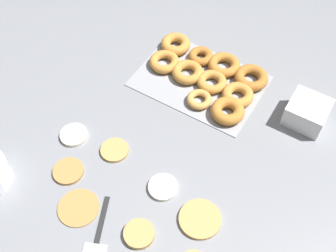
{
  "coord_description": "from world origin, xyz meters",
  "views": [
    {
      "loc": [
        -0.36,
        0.51,
        1.04
      ],
      "look_at": [
        0.02,
        -0.11,
        0.04
      ],
      "focal_mm": 45.0,
      "sensor_mm": 36.0,
      "label": 1
    }
  ],
  "objects_px": {
    "pancake_1": "(200,219)",
    "donut_tray": "(208,77)",
    "pancake_2": "(139,234)",
    "pancake_4": "(163,187)",
    "pancake_5": "(115,150)",
    "pancake_7": "(68,171)",
    "container_stack": "(307,112)",
    "pancake_0": "(78,207)",
    "pancake_6": "(74,135)"
  },
  "relations": [
    {
      "from": "pancake_4",
      "to": "donut_tray",
      "type": "relative_size",
      "value": 0.2
    },
    {
      "from": "pancake_4",
      "to": "donut_tray",
      "type": "distance_m",
      "value": 0.43
    },
    {
      "from": "pancake_6",
      "to": "container_stack",
      "type": "distance_m",
      "value": 0.7
    },
    {
      "from": "pancake_4",
      "to": "pancake_5",
      "type": "distance_m",
      "value": 0.19
    },
    {
      "from": "donut_tray",
      "to": "pancake_1",
      "type": "bearing_deg",
      "value": 115.87
    },
    {
      "from": "pancake_0",
      "to": "donut_tray",
      "type": "bearing_deg",
      "value": -97.53
    },
    {
      "from": "pancake_4",
      "to": "pancake_5",
      "type": "relative_size",
      "value": 1.0
    },
    {
      "from": "donut_tray",
      "to": "pancake_2",
      "type": "bearing_deg",
      "value": 100.32
    },
    {
      "from": "pancake_0",
      "to": "pancake_5",
      "type": "bearing_deg",
      "value": -83.27
    },
    {
      "from": "pancake_1",
      "to": "pancake_7",
      "type": "height_order",
      "value": "same"
    },
    {
      "from": "donut_tray",
      "to": "container_stack",
      "type": "xyz_separation_m",
      "value": [
        -0.33,
        -0.01,
        0.02
      ]
    },
    {
      "from": "pancake_6",
      "to": "container_stack",
      "type": "bearing_deg",
      "value": -143.58
    },
    {
      "from": "donut_tray",
      "to": "container_stack",
      "type": "distance_m",
      "value": 0.33
    },
    {
      "from": "pancake_2",
      "to": "donut_tray",
      "type": "relative_size",
      "value": 0.2
    },
    {
      "from": "pancake_2",
      "to": "pancake_7",
      "type": "relative_size",
      "value": 0.92
    },
    {
      "from": "pancake_4",
      "to": "pancake_5",
      "type": "height_order",
      "value": "pancake_4"
    },
    {
      "from": "pancake_1",
      "to": "pancake_7",
      "type": "xyz_separation_m",
      "value": [
        0.39,
        0.07,
        -0.0
      ]
    },
    {
      "from": "pancake_2",
      "to": "pancake_6",
      "type": "distance_m",
      "value": 0.37
    },
    {
      "from": "pancake_1",
      "to": "pancake_5",
      "type": "relative_size",
      "value": 1.37
    },
    {
      "from": "pancake_0",
      "to": "pancake_5",
      "type": "relative_size",
      "value": 1.36
    },
    {
      "from": "pancake_1",
      "to": "pancake_7",
      "type": "relative_size",
      "value": 1.29
    },
    {
      "from": "pancake_0",
      "to": "pancake_2",
      "type": "height_order",
      "value": "pancake_2"
    },
    {
      "from": "pancake_2",
      "to": "pancake_0",
      "type": "bearing_deg",
      "value": 7.1
    },
    {
      "from": "pancake_5",
      "to": "pancake_1",
      "type": "bearing_deg",
      "value": 169.65
    },
    {
      "from": "pancake_1",
      "to": "pancake_6",
      "type": "bearing_deg",
      "value": -4.74
    },
    {
      "from": "pancake_5",
      "to": "pancake_7",
      "type": "height_order",
      "value": "same"
    },
    {
      "from": "pancake_0",
      "to": "pancake_5",
      "type": "xyz_separation_m",
      "value": [
        0.02,
        -0.2,
        0.0
      ]
    },
    {
      "from": "pancake_0",
      "to": "pancake_4",
      "type": "xyz_separation_m",
      "value": [
        -0.16,
        -0.17,
        0.0
      ]
    },
    {
      "from": "pancake_4",
      "to": "pancake_7",
      "type": "height_order",
      "value": "pancake_4"
    },
    {
      "from": "pancake_7",
      "to": "container_stack",
      "type": "xyz_separation_m",
      "value": [
        -0.5,
        -0.52,
        0.03
      ]
    },
    {
      "from": "pancake_2",
      "to": "container_stack",
      "type": "height_order",
      "value": "container_stack"
    },
    {
      "from": "pancake_0",
      "to": "pancake_1",
      "type": "relative_size",
      "value": 0.99
    },
    {
      "from": "pancake_4",
      "to": "donut_tray",
      "type": "height_order",
      "value": "donut_tray"
    },
    {
      "from": "pancake_4",
      "to": "pancake_1",
      "type": "bearing_deg",
      "value": 167.85
    },
    {
      "from": "pancake_0",
      "to": "pancake_6",
      "type": "distance_m",
      "value": 0.24
    },
    {
      "from": "pancake_1",
      "to": "pancake_2",
      "type": "height_order",
      "value": "pancake_2"
    },
    {
      "from": "pancake_4",
      "to": "pancake_7",
      "type": "bearing_deg",
      "value": 20.58
    },
    {
      "from": "pancake_7",
      "to": "pancake_1",
      "type": "bearing_deg",
      "value": -170.11
    },
    {
      "from": "pancake_2",
      "to": "pancake_7",
      "type": "height_order",
      "value": "pancake_2"
    },
    {
      "from": "pancake_4",
      "to": "pancake_6",
      "type": "relative_size",
      "value": 1.0
    },
    {
      "from": "pancake_1",
      "to": "container_stack",
      "type": "bearing_deg",
      "value": -104.19
    },
    {
      "from": "pancake_6",
      "to": "donut_tray",
      "type": "relative_size",
      "value": 0.2
    },
    {
      "from": "pancake_5",
      "to": "pancake_7",
      "type": "xyz_separation_m",
      "value": [
        0.07,
        0.13,
        0.0
      ]
    },
    {
      "from": "pancake_2",
      "to": "container_stack",
      "type": "relative_size",
      "value": 0.69
    },
    {
      "from": "pancake_1",
      "to": "pancake_6",
      "type": "height_order",
      "value": "pancake_6"
    },
    {
      "from": "pancake_0",
      "to": "pancake_1",
      "type": "height_order",
      "value": "pancake_1"
    },
    {
      "from": "pancake_1",
      "to": "donut_tray",
      "type": "relative_size",
      "value": 0.28
    },
    {
      "from": "pancake_2",
      "to": "donut_tray",
      "type": "xyz_separation_m",
      "value": [
        0.1,
        -0.56,
        0.01
      ]
    },
    {
      "from": "pancake_4",
      "to": "pancake_6",
      "type": "distance_m",
      "value": 0.32
    },
    {
      "from": "pancake_1",
      "to": "pancake_5",
      "type": "height_order",
      "value": "same"
    }
  ]
}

